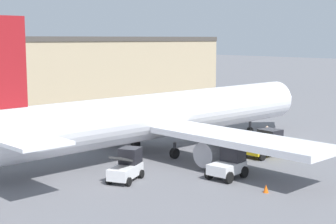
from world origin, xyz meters
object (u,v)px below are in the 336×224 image
(ground_crew_worker, at_px, (267,135))
(pushback_tug, at_px, (265,144))
(belt_loader_truck, at_px, (127,166))
(airplane, at_px, (160,116))
(baggage_tug, at_px, (229,164))
(safety_cone_near, at_px, (266,189))

(ground_crew_worker, bearing_deg, pushback_tug, -91.56)
(belt_loader_truck, height_order, pushback_tug, pushback_tug)
(ground_crew_worker, bearing_deg, airplane, -150.24)
(ground_crew_worker, relative_size, belt_loader_truck, 0.52)
(airplane, height_order, pushback_tug, airplane)
(airplane, distance_m, pushback_tug, 9.47)
(baggage_tug, height_order, pushback_tug, pushback_tug)
(pushback_tug, xyz_separation_m, safety_cone_near, (-8.34, -6.96, -0.77))
(pushback_tug, height_order, safety_cone_near, pushback_tug)
(belt_loader_truck, relative_size, pushback_tug, 0.96)
(safety_cone_near, bearing_deg, belt_loader_truck, 122.27)
(airplane, bearing_deg, pushback_tug, -52.44)
(airplane, relative_size, ground_crew_worker, 23.07)
(airplane, xyz_separation_m, ground_crew_worker, (10.04, -3.83, -2.33))
(belt_loader_truck, relative_size, safety_cone_near, 6.24)
(ground_crew_worker, relative_size, baggage_tug, 0.57)
(ground_crew_worker, relative_size, pushback_tug, 0.50)
(ground_crew_worker, height_order, safety_cone_near, ground_crew_worker)
(baggage_tug, bearing_deg, airplane, 71.36)
(airplane, bearing_deg, belt_loader_truck, -147.68)
(airplane, xyz_separation_m, baggage_tug, (-1.46, -9.74, -2.25))
(airplane, bearing_deg, ground_crew_worker, -24.83)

